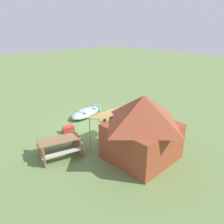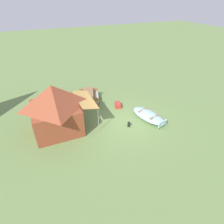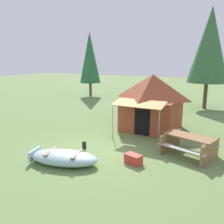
{
  "view_description": "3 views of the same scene",
  "coord_description": "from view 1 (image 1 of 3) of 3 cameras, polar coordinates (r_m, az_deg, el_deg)",
  "views": [
    {
      "loc": [
        7.74,
        8.8,
        5.34
      ],
      "look_at": [
        0.12,
        1.16,
        1.16
      ],
      "focal_mm": 35.18,
      "sensor_mm": 36.0,
      "label": 1
    },
    {
      "loc": [
        -8.26,
        4.49,
        6.81
      ],
      "look_at": [
        0.3,
        0.66,
        0.77
      ],
      "focal_mm": 29.46,
      "sensor_mm": 36.0,
      "label": 2
    },
    {
      "loc": [
        4.76,
        -7.55,
        3.58
      ],
      "look_at": [
        -0.17,
        1.68,
        1.21
      ],
      "focal_mm": 37.68,
      "sensor_mm": 36.0,
      "label": 3
    }
  ],
  "objects": [
    {
      "name": "canvas_cabin_tent",
      "position": [
        9.23,
        7.85,
        -3.82
      ],
      "size": [
        2.88,
        3.63,
        2.83
      ],
      "color": "brown",
      "rests_on": "ground_plane"
    },
    {
      "name": "beached_rowboat",
      "position": [
        14.13,
        -6.79,
        -0.12
      ],
      "size": [
        2.65,
        1.67,
        0.47
      ],
      "color": "#98BBBE",
      "rests_on": "ground_plane"
    },
    {
      "name": "fuel_can",
      "position": [
        13.19,
        -1.94,
        -1.99
      ],
      "size": [
        0.19,
        0.19,
        0.3
      ],
      "primitive_type": "cylinder",
      "rotation": [
        0.0,
        0.0,
        4.87
      ],
      "color": "black",
      "rests_on": "ground_plane"
    },
    {
      "name": "cooler_box",
      "position": [
        12.15,
        -11.27,
        -4.44
      ],
      "size": [
        0.67,
        0.51,
        0.34
      ],
      "primitive_type": "cube",
      "rotation": [
        0.0,
        0.0,
        2.83
      ],
      "color": "#BD332A",
      "rests_on": "ground_plane"
    },
    {
      "name": "ground_plane",
      "position": [
        12.88,
        -3.28,
        -3.35
      ],
      "size": [
        80.0,
        80.0,
        0.0
      ],
      "primitive_type": "plane",
      "color": "olive"
    },
    {
      "name": "picnic_table",
      "position": [
        10.04,
        -13.45,
        -8.42
      ],
      "size": [
        2.14,
        1.91,
        0.78
      ],
      "color": "olive",
      "rests_on": "ground_plane"
    }
  ]
}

